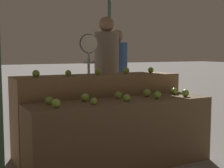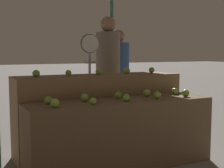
# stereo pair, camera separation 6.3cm
# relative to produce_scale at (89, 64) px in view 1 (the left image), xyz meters

# --- Properties ---
(ground_plane) EXTENTS (60.00, 60.00, 0.00)m
(ground_plane) POSITION_rel_produce_scale_xyz_m (-0.12, -1.18, -1.11)
(ground_plane) COLOR slate
(display_counter_front) EXTENTS (2.11, 0.55, 0.75)m
(display_counter_front) POSITION_rel_produce_scale_xyz_m (-0.12, -1.18, -0.74)
(display_counter_front) COLOR brown
(display_counter_front) RESTS_ON ground_plane
(display_counter_back) EXTENTS (2.11, 0.55, 0.99)m
(display_counter_back) POSITION_rel_produce_scale_xyz_m (-0.12, -0.58, -0.62)
(display_counter_back) COLOR olive
(display_counter_back) RESTS_ON ground_plane
(apple_front_0) EXTENTS (0.09, 0.09, 0.09)m
(apple_front_0) POSITION_rel_produce_scale_xyz_m (-0.91, -1.30, -0.32)
(apple_front_0) COLOR #84AD3D
(apple_front_0) RESTS_ON display_counter_front
(apple_front_1) EXTENTS (0.07, 0.07, 0.07)m
(apple_front_1) POSITION_rel_produce_scale_xyz_m (-0.51, -1.30, -0.32)
(apple_front_1) COLOR #84AD3D
(apple_front_1) RESTS_ON display_counter_front
(apple_front_2) EXTENTS (0.08, 0.08, 0.08)m
(apple_front_2) POSITION_rel_produce_scale_xyz_m (-0.12, -1.28, -0.32)
(apple_front_2) COLOR #7AA338
(apple_front_2) RESTS_ON display_counter_front
(apple_front_3) EXTENTS (0.09, 0.09, 0.09)m
(apple_front_3) POSITION_rel_produce_scale_xyz_m (0.28, -1.28, -0.32)
(apple_front_3) COLOR #84AD3D
(apple_front_3) RESTS_ON display_counter_front
(apple_front_4) EXTENTS (0.09, 0.09, 0.09)m
(apple_front_4) POSITION_rel_produce_scale_xyz_m (0.67, -1.29, -0.32)
(apple_front_4) COLOR #84AD3D
(apple_front_4) RESTS_ON display_counter_front
(apple_front_5) EXTENTS (0.08, 0.08, 0.08)m
(apple_front_5) POSITION_rel_produce_scale_xyz_m (-0.91, -1.08, -0.32)
(apple_front_5) COLOR #7AA338
(apple_front_5) RESTS_ON display_counter_front
(apple_front_6) EXTENTS (0.09, 0.09, 0.09)m
(apple_front_6) POSITION_rel_produce_scale_xyz_m (-0.52, -1.08, -0.32)
(apple_front_6) COLOR #7AA338
(apple_front_6) RESTS_ON display_counter_front
(apple_front_7) EXTENTS (0.08, 0.08, 0.08)m
(apple_front_7) POSITION_rel_produce_scale_xyz_m (-0.11, -1.08, -0.32)
(apple_front_7) COLOR #7AA338
(apple_front_7) RESTS_ON display_counter_front
(apple_front_8) EXTENTS (0.09, 0.09, 0.09)m
(apple_front_8) POSITION_rel_produce_scale_xyz_m (0.27, -1.07, -0.32)
(apple_front_8) COLOR #84AD3D
(apple_front_8) RESTS_ON display_counter_front
(apple_front_9) EXTENTS (0.08, 0.08, 0.08)m
(apple_front_9) POSITION_rel_produce_scale_xyz_m (0.69, -1.08, -0.32)
(apple_front_9) COLOR #84AD3D
(apple_front_9) RESTS_ON display_counter_front
(apple_back_0) EXTENTS (0.08, 0.08, 0.08)m
(apple_back_0) POSITION_rel_produce_scale_xyz_m (-0.91, -0.58, -0.08)
(apple_back_0) COLOR #7AA338
(apple_back_0) RESTS_ON display_counter_back
(apple_back_1) EXTENTS (0.07, 0.07, 0.07)m
(apple_back_1) POSITION_rel_produce_scale_xyz_m (-0.52, -0.57, -0.08)
(apple_back_1) COLOR #84AD3D
(apple_back_1) RESTS_ON display_counter_back
(apple_back_2) EXTENTS (0.08, 0.08, 0.08)m
(apple_back_2) POSITION_rel_produce_scale_xyz_m (-0.13, -0.58, -0.08)
(apple_back_2) COLOR #84AD3D
(apple_back_2) RESTS_ON display_counter_back
(apple_back_3) EXTENTS (0.09, 0.09, 0.09)m
(apple_back_3) POSITION_rel_produce_scale_xyz_m (0.27, -0.59, -0.08)
(apple_back_3) COLOR #84AD3D
(apple_back_3) RESTS_ON display_counter_back
(apple_back_4) EXTENTS (0.08, 0.08, 0.08)m
(apple_back_4) POSITION_rel_produce_scale_xyz_m (0.68, -0.57, -0.08)
(apple_back_4) COLOR #7AA338
(apple_back_4) RESTS_ON display_counter_back
(produce_scale) EXTENTS (0.27, 0.20, 1.54)m
(produce_scale) POSITION_rel_produce_scale_xyz_m (0.00, 0.00, 0.00)
(produce_scale) COLOR #99999E
(produce_scale) RESTS_ON ground_plane
(person_vendor_at_scale) EXTENTS (0.42, 0.42, 1.83)m
(person_vendor_at_scale) POSITION_rel_produce_scale_xyz_m (0.42, 0.27, -0.06)
(person_vendor_at_scale) COLOR #2D2D38
(person_vendor_at_scale) RESTS_ON ground_plane
(person_customer_left) EXTENTS (0.42, 0.42, 1.66)m
(person_customer_left) POSITION_rel_produce_scale_xyz_m (0.83, 0.68, -0.16)
(person_customer_left) COLOR #2D2D38
(person_customer_left) RESTS_ON ground_plane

